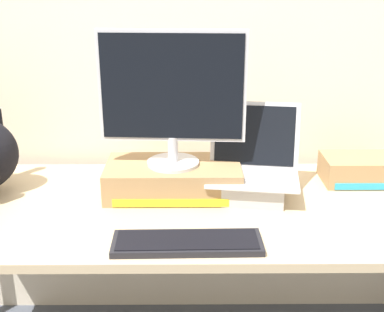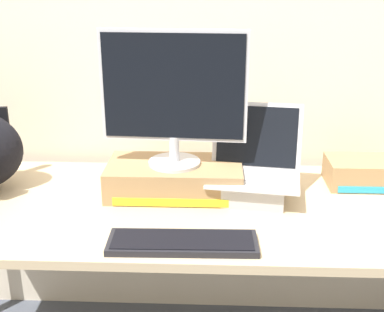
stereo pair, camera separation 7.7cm
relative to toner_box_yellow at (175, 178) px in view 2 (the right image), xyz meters
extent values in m
cube|color=beige|center=(0.07, 0.39, 0.50)|extent=(7.00, 0.10, 2.60)
cube|color=tan|center=(0.07, -0.10, -0.07)|extent=(2.06, 0.77, 0.03)
cube|color=#9E7A51|center=(0.00, 0.00, 0.00)|extent=(0.49, 0.26, 0.11)
cube|color=yellow|center=(0.00, -0.13, -0.04)|extent=(0.41, 0.00, 0.03)
cylinder|color=silver|center=(0.00, 0.00, 0.06)|extent=(0.19, 0.19, 0.01)
cylinder|color=silver|center=(0.00, 0.00, 0.11)|extent=(0.04, 0.04, 0.09)
cube|color=silver|center=(0.00, 0.00, 0.34)|extent=(0.51, 0.05, 0.39)
cube|color=black|center=(0.00, -0.01, 0.34)|extent=(0.49, 0.03, 0.36)
cube|color=#ADADB2|center=(0.28, -0.04, -0.02)|extent=(0.25, 0.23, 0.08)
cube|color=silver|center=(0.28, -0.04, 0.03)|extent=(0.35, 0.29, 0.01)
cube|color=#B7B7BC|center=(0.29, -0.03, 0.03)|extent=(0.30, 0.17, 0.00)
cube|color=silver|center=(0.30, 0.05, 0.15)|extent=(0.33, 0.11, 0.24)
cube|color=black|center=(0.30, 0.04, 0.15)|extent=(0.29, 0.10, 0.21)
cube|color=black|center=(0.05, -0.38, -0.05)|extent=(0.45, 0.15, 0.02)
cube|color=black|center=(0.05, -0.38, -0.03)|extent=(0.42, 0.13, 0.00)
cube|color=black|center=(-0.66, 0.12, 0.11)|extent=(0.04, 0.03, 0.23)
cube|color=#9E7A51|center=(0.73, 0.10, -0.01)|extent=(0.32, 0.18, 0.10)
cube|color=#2899BC|center=(0.73, 0.01, -0.04)|extent=(0.27, 0.00, 0.02)
camera|label=1|loc=(0.06, -1.71, 0.72)|focal=47.46mm
camera|label=2|loc=(0.13, -1.71, 0.72)|focal=47.46mm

